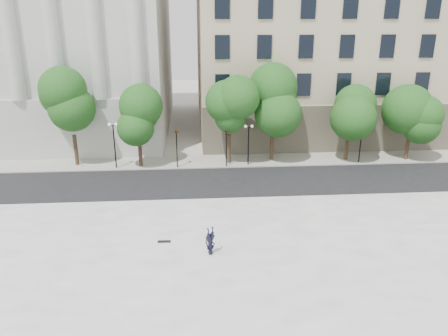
{
  "coord_description": "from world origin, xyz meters",
  "views": [
    {
      "loc": [
        1.1,
        -16.4,
        13.73
      ],
      "look_at": [
        3.01,
        10.0,
        4.31
      ],
      "focal_mm": 35.0,
      "sensor_mm": 36.0,
      "label": 1
    }
  ],
  "objects_px": {
    "traffic_light_west": "(176,131)",
    "skateboard": "(164,242)",
    "traffic_light_east": "(226,130)",
    "person_lying": "(211,250)"
  },
  "relations": [
    {
      "from": "traffic_light_east",
      "to": "skateboard",
      "type": "distance_m",
      "value": 15.9
    },
    {
      "from": "traffic_light_west",
      "to": "person_lying",
      "type": "bearing_deg",
      "value": -81.67
    },
    {
      "from": "traffic_light_west",
      "to": "person_lying",
      "type": "height_order",
      "value": "traffic_light_west"
    },
    {
      "from": "traffic_light_west",
      "to": "skateboard",
      "type": "bearing_deg",
      "value": -91.51
    },
    {
      "from": "traffic_light_west",
      "to": "traffic_light_east",
      "type": "xyz_separation_m",
      "value": [
        4.58,
        -0.0,
        -0.01
      ]
    },
    {
      "from": "traffic_light_west",
      "to": "skateboard",
      "type": "relative_size",
      "value": 5.28
    },
    {
      "from": "traffic_light_west",
      "to": "skateboard",
      "type": "distance_m",
      "value": 15.11
    },
    {
      "from": "traffic_light_west",
      "to": "person_lying",
      "type": "xyz_separation_m",
      "value": [
        2.4,
        -16.38,
        -2.94
      ]
    },
    {
      "from": "traffic_light_west",
      "to": "traffic_light_east",
      "type": "bearing_deg",
      "value": -0.0
    },
    {
      "from": "traffic_light_east",
      "to": "traffic_light_west",
      "type": "bearing_deg",
      "value": 180.0
    }
  ]
}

